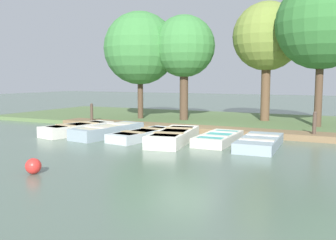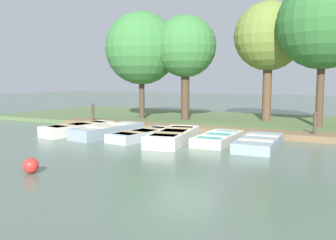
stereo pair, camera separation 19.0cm
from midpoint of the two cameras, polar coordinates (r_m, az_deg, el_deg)
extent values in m
plane|color=#566B5B|center=(14.11, 3.10, -2.59)|extent=(80.00, 80.00, 0.00)
cube|color=#567042|center=(18.74, 9.31, -0.17)|extent=(8.00, 24.00, 0.18)
cube|color=brown|center=(15.38, 5.23, -1.44)|extent=(1.18, 13.44, 0.23)
cube|color=silver|center=(15.20, -13.18, -1.33)|extent=(3.12, 1.59, 0.40)
cube|color=beige|center=(15.18, -13.20, -0.64)|extent=(2.55, 1.27, 0.03)
cube|color=tan|center=(14.84, -14.94, -0.73)|extent=(0.48, 0.93, 0.03)
cube|color=tan|center=(15.52, -11.54, -0.34)|extent=(0.48, 0.93, 0.03)
cube|color=#8C9EA8|center=(14.38, -8.72, -1.65)|extent=(3.23, 1.44, 0.42)
cube|color=beige|center=(14.35, -8.74, -0.89)|extent=(2.64, 1.14, 0.03)
cube|color=beige|center=(13.93, -10.42, -1.02)|extent=(0.44, 0.96, 0.03)
cube|color=beige|center=(14.78, -7.15, -0.54)|extent=(0.44, 0.96, 0.03)
cube|color=#B2BCC1|center=(13.65, -3.43, -2.23)|extent=(3.08, 1.42, 0.31)
cube|color=#6B7F51|center=(13.63, -3.44, -1.64)|extent=(2.52, 1.12, 0.02)
cube|color=tan|center=(13.20, -4.98, -1.80)|extent=(0.43, 0.94, 0.03)
cube|color=tan|center=(14.07, -1.99, -1.28)|extent=(0.43, 0.94, 0.03)
cube|color=silver|center=(12.86, 1.24, -2.53)|extent=(3.32, 1.56, 0.41)
cube|color=#994C33|center=(12.83, 1.25, -1.71)|extent=(2.72, 1.23, 0.03)
cube|color=tan|center=(12.25, 0.43, -1.95)|extent=(0.47, 1.02, 0.03)
cube|color=tan|center=(13.41, 1.99, -1.24)|extent=(0.47, 1.02, 0.03)
cube|color=beige|center=(12.88, 8.09, -2.81)|extent=(2.63, 1.08, 0.30)
cube|color=teal|center=(12.86, 8.10, -2.20)|extent=(2.15, 0.84, 0.02)
cube|color=beige|center=(12.39, 7.37, -2.40)|extent=(0.27, 0.98, 0.03)
cube|color=beige|center=(13.32, 8.78, -1.81)|extent=(0.27, 0.98, 0.03)
cube|color=#8C9EA8|center=(12.25, 14.15, -3.38)|extent=(2.87, 1.27, 0.32)
cube|color=beige|center=(12.23, 14.17, -2.71)|extent=(2.35, 0.99, 0.03)
cube|color=beige|center=(11.70, 13.70, -2.97)|extent=(0.33, 1.06, 0.03)
cube|color=beige|center=(12.74, 14.60, -2.25)|extent=(0.33, 1.06, 0.03)
cylinder|color=#47382D|center=(17.89, -11.06, 0.74)|extent=(0.13, 0.13, 0.96)
sphere|color=#47382D|center=(17.85, -11.09, 2.34)|extent=(0.12, 0.12, 0.12)
cylinder|color=#47382D|center=(14.17, 21.82, -1.04)|extent=(0.13, 0.13, 0.96)
sphere|color=#47382D|center=(14.12, 21.90, 0.97)|extent=(0.12, 0.12, 0.12)
sphere|color=red|center=(9.23, -19.62, -6.57)|extent=(0.36, 0.36, 0.36)
cylinder|color=#4C3828|center=(18.93, -3.73, 3.79)|extent=(0.28, 0.28, 2.70)
sphere|color=#3D7F3D|center=(18.97, -3.78, 10.86)|extent=(3.60, 3.60, 3.60)
cylinder|color=#4C3828|center=(18.24, 2.93, 4.04)|extent=(0.41, 0.41, 2.92)
sphere|color=#3D7F3D|center=(18.29, 2.97, 11.18)|extent=(2.96, 2.96, 2.96)
cylinder|color=brown|center=(18.41, 15.14, 4.41)|extent=(0.42, 0.42, 3.28)
sphere|color=olive|center=(18.50, 15.36, 12.23)|extent=(3.20, 3.20, 3.20)
cylinder|color=#4C3828|center=(16.74, 22.47, 4.18)|extent=(0.31, 0.31, 3.39)
sphere|color=#337033|center=(16.88, 22.87, 13.42)|extent=(3.71, 3.71, 3.71)
camera|label=1|loc=(0.10, -89.61, 0.04)|focal=40.00mm
camera|label=2|loc=(0.10, 90.39, -0.04)|focal=40.00mm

